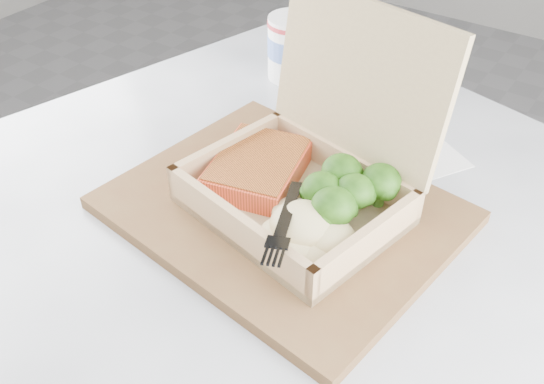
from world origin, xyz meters
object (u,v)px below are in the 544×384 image
Objects in this scene: cafe_table at (276,315)px; serving_tray at (282,210)px; paper_cup at (293,46)px; takeout_container at (315,161)px.

serving_tray is (0.01, -0.01, 0.20)m from cafe_table.
cafe_table is 10.16× the size of paper_cup.
serving_tray is 1.41× the size of takeout_container.
takeout_container is (0.02, 0.03, 0.06)m from serving_tray.
takeout_container reaches higher than paper_cup.
takeout_container reaches higher than cafe_table.
cafe_table is at bearing -132.10° from takeout_container.
takeout_container reaches higher than serving_tray.
paper_cup reaches higher than cafe_table.
cafe_table is 3.81× the size of takeout_container.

